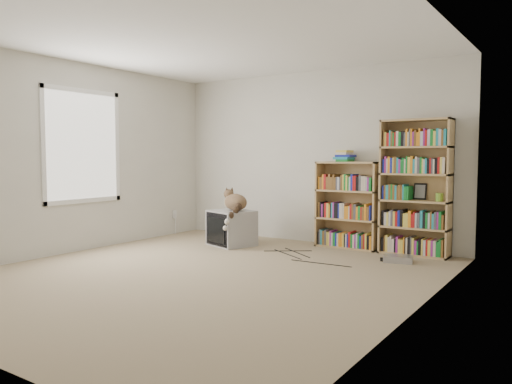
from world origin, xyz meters
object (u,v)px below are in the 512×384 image
Objects in this scene: bookcase_short at (348,209)px; dvd_player at (398,259)px; cat at (234,205)px; crt_tv at (232,228)px; bookcase_tall at (416,191)px.

dvd_player is (0.89, -0.56, -0.50)m from bookcase_short.
cat is at bearing -150.83° from bookcase_short.
crt_tv is 0.59× the size of bookcase_short.
bookcase_short is (1.38, 0.77, -0.04)m from cat.
crt_tv is 2.12× the size of dvd_player.
bookcase_tall is at bearing 36.33° from crt_tv.
bookcase_short is at bearing 56.56° from cat.
bookcase_tall reaches higher than bookcase_short.
crt_tv is at bearing -170.46° from cat.
cat is at bearing -161.51° from bookcase_tall.
cat is 2.01× the size of dvd_player.
bookcase_tall is (2.30, 0.77, 0.24)m from cat.
bookcase_short is 3.57× the size of dvd_player.
bookcase_short reaches higher than crt_tv.
crt_tv is 2.54m from bookcase_tall.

